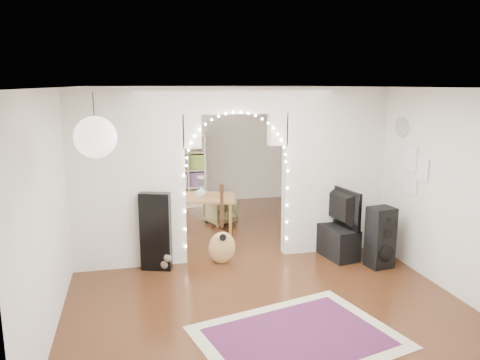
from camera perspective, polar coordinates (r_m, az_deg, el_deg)
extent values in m
plane|color=black|center=(7.69, -0.54, -9.29)|extent=(7.50, 7.50, 0.00)
cube|color=white|center=(7.18, -0.58, 11.26)|extent=(5.00, 7.50, 0.02)
cube|color=silver|center=(10.96, -4.89, 4.26)|extent=(5.00, 0.02, 2.70)
cube|color=silver|center=(3.88, 11.91, -9.68)|extent=(5.00, 0.02, 2.70)
cube|color=silver|center=(7.20, -20.34, -0.27)|extent=(0.02, 7.50, 2.70)
cube|color=silver|center=(8.23, 16.69, 1.36)|extent=(0.02, 7.50, 2.70)
cube|color=silver|center=(7.15, -13.58, 0.04)|extent=(1.70, 0.20, 2.70)
cube|color=silver|center=(7.84, 11.29, 1.15)|extent=(1.70, 0.20, 2.70)
cube|color=silver|center=(7.19, -0.58, 9.67)|extent=(1.60, 0.20, 0.40)
cube|color=white|center=(8.94, -18.88, 2.99)|extent=(0.04, 1.20, 1.40)
cylinder|color=white|center=(7.61, 19.13, 6.13)|extent=(0.03, 0.31, 0.31)
sphere|color=white|center=(4.65, -17.22, 5.01)|extent=(0.40, 0.40, 0.40)
cube|color=maroon|center=(5.47, 7.09, -18.48)|extent=(2.43, 2.06, 0.02)
cube|color=black|center=(7.10, -10.24, -6.22)|extent=(0.48, 0.29, 1.19)
ellipsoid|color=#AC8544|center=(7.25, -2.21, -6.82)|extent=(0.44, 0.18, 0.51)
cube|color=black|center=(7.13, -2.24, -3.55)|extent=(0.05, 0.04, 0.59)
cube|color=black|center=(7.05, -2.26, -1.03)|extent=(0.07, 0.04, 0.13)
ellipsoid|color=brown|center=(7.27, -9.16, -9.84)|extent=(0.27, 0.33, 0.21)
sphere|color=brown|center=(7.13, -8.81, -9.38)|extent=(0.15, 0.15, 0.12)
cone|color=brown|center=(7.10, -9.07, -8.94)|extent=(0.04, 0.04, 0.04)
cone|color=brown|center=(7.11, -8.58, -8.91)|extent=(0.04, 0.04, 0.04)
cylinder|color=brown|center=(7.43, -9.61, -9.95)|extent=(0.09, 0.19, 0.06)
cube|color=black|center=(7.44, 16.73, -6.71)|extent=(0.41, 0.36, 0.93)
cylinder|color=black|center=(7.39, 17.43, -8.57)|extent=(0.27, 0.06, 0.27)
cylinder|color=black|center=(7.30, 17.57, -6.28)|extent=(0.15, 0.04, 0.15)
cylinder|color=black|center=(7.24, 17.67, -4.71)|extent=(0.09, 0.03, 0.08)
cube|color=black|center=(7.86, 11.24, -7.11)|extent=(0.55, 1.05, 0.50)
imported|color=black|center=(7.71, 11.40, -3.16)|extent=(0.30, 1.08, 0.62)
cube|color=beige|center=(10.71, -8.56, 1.18)|extent=(1.67, 0.70, 1.66)
cube|color=brown|center=(8.49, -4.72, -2.15)|extent=(1.34, 1.03, 0.05)
cylinder|color=brown|center=(8.33, -8.38, -5.20)|extent=(0.05, 0.05, 0.70)
cylinder|color=brown|center=(8.27, -1.18, -5.20)|extent=(0.05, 0.05, 0.70)
cylinder|color=brown|center=(8.94, -7.90, -4.02)|extent=(0.05, 0.05, 0.70)
cylinder|color=brown|center=(8.88, -1.20, -4.01)|extent=(0.05, 0.05, 0.70)
imported|color=white|center=(8.46, -4.73, -1.36)|extent=(0.22, 0.22, 0.19)
imported|color=brown|center=(7.92, -9.20, -7.13)|extent=(0.61, 0.61, 0.44)
imported|color=brown|center=(9.37, -2.38, -3.88)|extent=(0.70, 0.70, 0.49)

